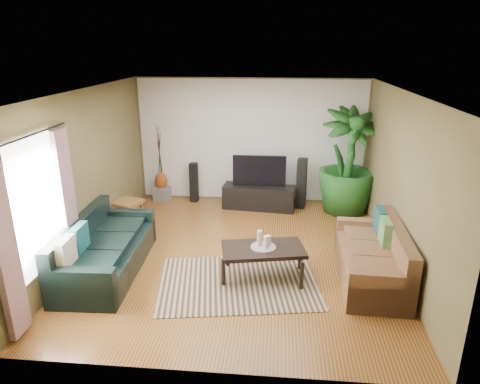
# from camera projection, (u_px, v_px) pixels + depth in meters

# --- Properties ---
(floor) EXTENTS (5.50, 5.50, 0.00)m
(floor) POSITION_uv_depth(u_px,v_px,m) (239.00, 255.00, 7.21)
(floor) COLOR #915D25
(floor) RESTS_ON ground
(ceiling) EXTENTS (5.50, 5.50, 0.00)m
(ceiling) POSITION_uv_depth(u_px,v_px,m) (239.00, 91.00, 6.32)
(ceiling) COLOR white
(ceiling) RESTS_ON ground
(wall_back) EXTENTS (5.00, 0.00, 5.00)m
(wall_back) POSITION_uv_depth(u_px,v_px,m) (251.00, 141.00, 9.35)
(wall_back) COLOR brown
(wall_back) RESTS_ON ground
(wall_front) EXTENTS (5.00, 0.00, 5.00)m
(wall_front) POSITION_uv_depth(u_px,v_px,m) (212.00, 261.00, 4.18)
(wall_front) COLOR brown
(wall_front) RESTS_ON ground
(wall_left) EXTENTS (0.00, 5.50, 5.50)m
(wall_left) POSITION_uv_depth(u_px,v_px,m) (87.00, 174.00, 6.98)
(wall_left) COLOR brown
(wall_left) RESTS_ON ground
(wall_right) EXTENTS (0.00, 5.50, 5.50)m
(wall_right) POSITION_uv_depth(u_px,v_px,m) (401.00, 183.00, 6.55)
(wall_right) COLOR brown
(wall_right) RESTS_ON ground
(backwall_panel) EXTENTS (4.90, 0.00, 4.90)m
(backwall_panel) POSITION_uv_depth(u_px,v_px,m) (251.00, 141.00, 9.34)
(backwall_panel) COLOR white
(backwall_panel) RESTS_ON ground
(window_pane) EXTENTS (0.00, 1.80, 1.80)m
(window_pane) POSITION_uv_depth(u_px,v_px,m) (34.00, 206.00, 5.46)
(window_pane) COLOR white
(window_pane) RESTS_ON ground
(curtain_near) EXTENTS (0.08, 0.35, 2.20)m
(curtain_near) POSITION_uv_depth(u_px,v_px,m) (5.00, 251.00, 4.83)
(curtain_near) COLOR gray
(curtain_near) RESTS_ON ground
(curtain_far) EXTENTS (0.08, 0.35, 2.20)m
(curtain_far) POSITION_uv_depth(u_px,v_px,m) (68.00, 204.00, 6.24)
(curtain_far) COLOR gray
(curtain_far) RESTS_ON ground
(curtain_rod) EXTENTS (0.03, 1.90, 0.03)m
(curtain_rod) POSITION_uv_depth(u_px,v_px,m) (26.00, 137.00, 5.16)
(curtain_rod) COLOR black
(curtain_rod) RESTS_ON ground
(sofa_left) EXTENTS (1.06, 2.30, 0.85)m
(sofa_left) POSITION_uv_depth(u_px,v_px,m) (106.00, 246.00, 6.58)
(sofa_left) COLOR black
(sofa_left) RESTS_ON floor
(sofa_right) EXTENTS (0.95, 1.97, 0.85)m
(sofa_right) POSITION_uv_depth(u_px,v_px,m) (372.00, 253.00, 6.33)
(sofa_right) COLOR brown
(sofa_right) RESTS_ON floor
(area_rug) EXTENTS (2.56, 2.00, 0.01)m
(area_rug) POSITION_uv_depth(u_px,v_px,m) (238.00, 282.00, 6.36)
(area_rug) COLOR tan
(area_rug) RESTS_ON floor
(coffee_table) EXTENTS (1.32, 0.89, 0.50)m
(coffee_table) POSITION_uv_depth(u_px,v_px,m) (263.00, 262.00, 6.44)
(coffee_table) COLOR black
(coffee_table) RESTS_ON floor
(candle_tray) EXTENTS (0.38, 0.38, 0.02)m
(candle_tray) POSITION_uv_depth(u_px,v_px,m) (263.00, 247.00, 6.35)
(candle_tray) COLOR gray
(candle_tray) RESTS_ON coffee_table
(candle_tall) EXTENTS (0.08, 0.08, 0.24)m
(candle_tall) POSITION_uv_depth(u_px,v_px,m) (259.00, 238.00, 6.34)
(candle_tall) COLOR beige
(candle_tall) RESTS_ON candle_tray
(candle_mid) EXTENTS (0.08, 0.08, 0.19)m
(candle_mid) POSITION_uv_depth(u_px,v_px,m) (266.00, 242.00, 6.28)
(candle_mid) COLOR #EDE5C8
(candle_mid) RESTS_ON candle_tray
(candle_short) EXTENTS (0.08, 0.08, 0.15)m
(candle_short) POSITION_uv_depth(u_px,v_px,m) (268.00, 240.00, 6.37)
(candle_short) COLOR beige
(candle_short) RESTS_ON candle_tray
(tv_stand) EXTENTS (1.56, 0.61, 0.51)m
(tv_stand) POSITION_uv_depth(u_px,v_px,m) (259.00, 197.00, 9.16)
(tv_stand) COLOR black
(tv_stand) RESTS_ON floor
(television) EXTENTS (1.12, 0.06, 0.66)m
(television) POSITION_uv_depth(u_px,v_px,m) (259.00, 171.00, 8.99)
(television) COLOR black
(television) RESTS_ON tv_stand
(speaker_left) EXTENTS (0.18, 0.19, 0.88)m
(speaker_left) POSITION_uv_depth(u_px,v_px,m) (194.00, 182.00, 9.52)
(speaker_left) COLOR black
(speaker_left) RESTS_ON floor
(speaker_right) EXTENTS (0.23, 0.25, 1.09)m
(speaker_right) POSITION_uv_depth(u_px,v_px,m) (301.00, 184.00, 9.12)
(speaker_right) COLOR black
(speaker_right) RESTS_ON floor
(potted_plant) EXTENTS (1.57, 1.57, 2.18)m
(potted_plant) POSITION_uv_depth(u_px,v_px,m) (348.00, 161.00, 8.74)
(potted_plant) COLOR #1C531B
(potted_plant) RESTS_ON floor
(plant_pot) EXTENTS (0.40, 0.40, 0.31)m
(plant_pot) POSITION_uv_depth(u_px,v_px,m) (344.00, 204.00, 9.04)
(plant_pot) COLOR black
(plant_pot) RESTS_ON floor
(pedestal) EXTENTS (0.39, 0.39, 0.31)m
(pedestal) POSITION_uv_depth(u_px,v_px,m) (162.00, 194.00, 9.68)
(pedestal) COLOR gray
(pedestal) RESTS_ON floor
(vase) EXTENTS (0.28, 0.28, 0.40)m
(vase) POSITION_uv_depth(u_px,v_px,m) (161.00, 181.00, 9.59)
(vase) COLOR #93461A
(vase) RESTS_ON pedestal
(side_table) EXTENTS (0.62, 0.62, 0.52)m
(side_table) POSITION_uv_depth(u_px,v_px,m) (128.00, 213.00, 8.27)
(side_table) COLOR brown
(side_table) RESTS_ON floor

